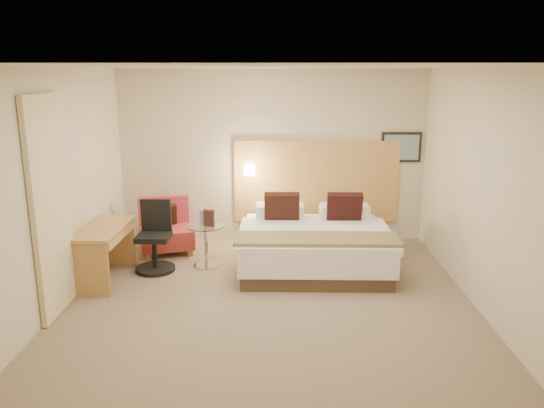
{
  "coord_description": "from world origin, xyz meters",
  "views": [
    {
      "loc": [
        0.13,
        -5.79,
        2.65
      ],
      "look_at": [
        0.03,
        0.43,
        1.09
      ],
      "focal_mm": 35.0,
      "sensor_mm": 36.0,
      "label": 1
    }
  ],
  "objects_px": {
    "desk": "(105,238)",
    "desk_chair": "(155,242)",
    "lounge_chair": "(166,231)",
    "bed": "(314,243)",
    "side_table": "(206,243)"
  },
  "relations": [
    {
      "from": "desk",
      "to": "desk_chair",
      "type": "height_order",
      "value": "desk_chair"
    },
    {
      "from": "desk",
      "to": "desk_chair",
      "type": "distance_m",
      "value": 0.69
    },
    {
      "from": "lounge_chair",
      "to": "desk",
      "type": "bearing_deg",
      "value": -114.26
    },
    {
      "from": "bed",
      "to": "desk",
      "type": "distance_m",
      "value": 2.79
    },
    {
      "from": "desk_chair",
      "to": "lounge_chair",
      "type": "bearing_deg",
      "value": 91.23
    },
    {
      "from": "side_table",
      "to": "bed",
      "type": "bearing_deg",
      "value": 2.13
    },
    {
      "from": "bed",
      "to": "lounge_chair",
      "type": "relative_size",
      "value": 2.26
    },
    {
      "from": "desk",
      "to": "desk_chair",
      "type": "bearing_deg",
      "value": 35.3
    },
    {
      "from": "lounge_chair",
      "to": "desk_chair",
      "type": "height_order",
      "value": "desk_chair"
    },
    {
      "from": "bed",
      "to": "desk",
      "type": "xyz_separation_m",
      "value": [
        -2.71,
        -0.59,
        0.25
      ]
    },
    {
      "from": "lounge_chair",
      "to": "side_table",
      "type": "height_order",
      "value": "lounge_chair"
    },
    {
      "from": "bed",
      "to": "side_table",
      "type": "height_order",
      "value": "bed"
    },
    {
      "from": "side_table",
      "to": "desk_chair",
      "type": "height_order",
      "value": "desk_chair"
    },
    {
      "from": "bed",
      "to": "side_table",
      "type": "distance_m",
      "value": 1.5
    },
    {
      "from": "bed",
      "to": "lounge_chair",
      "type": "distance_m",
      "value": 2.26
    }
  ]
}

